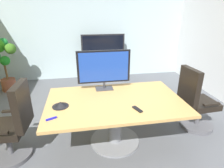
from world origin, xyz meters
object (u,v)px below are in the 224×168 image
office_chair_right (195,104)px  remote_control (137,109)px  office_chair_left (13,129)px  conference_phone (60,104)px  wall_display_unit (103,65)px  conference_table (115,111)px  tv_monitor (104,68)px  potted_plant (3,60)px

office_chair_right → remote_control: bearing=108.2°
office_chair_left → office_chair_right: same height
office_chair_right → conference_phone: 2.19m
wall_display_unit → remote_control: 3.15m
conference_table → tv_monitor: tv_monitor is taller
conference_table → wall_display_unit: wall_display_unit is taller
conference_phone → potted_plant: bearing=121.4°
office_chair_left → potted_plant: bearing=-157.1°
wall_display_unit → potted_plant: wall_display_unit is taller
wall_display_unit → office_chair_left: bearing=-119.0°
office_chair_right → potted_plant: (-3.70, 2.32, 0.33)m
potted_plant → conference_phone: (1.54, -2.52, -0.03)m
wall_display_unit → conference_phone: size_ratio=5.95×
office_chair_left → tv_monitor: tv_monitor is taller
wall_display_unit → conference_table: bearing=-94.0°
wall_display_unit → potted_plant: 2.54m
office_chair_right → tv_monitor: tv_monitor is taller
tv_monitor → potted_plant: (-2.20, 2.02, -0.29)m
office_chair_left → office_chair_right: bearing=97.7°
conference_table → conference_phone: size_ratio=8.80×
office_chair_left → wall_display_unit: wall_display_unit is taller
office_chair_right → tv_monitor: 1.65m
office_chair_right → potted_plant: 4.38m
potted_plant → office_chair_left: bearing=-70.5°
office_chair_right → conference_table: bearing=92.2°
tv_monitor → remote_control: 0.90m
office_chair_left → wall_display_unit: bearing=154.4°
office_chair_right → wall_display_unit: 2.93m
office_chair_right → remote_control: 1.29m
conference_table → wall_display_unit: size_ratio=1.48×
office_chair_right → wall_display_unit: size_ratio=0.83×
office_chair_left → conference_phone: size_ratio=4.95×
conference_table → potted_plant: potted_plant is taller
remote_control → potted_plant: bearing=112.1°
tv_monitor → remote_control: size_ratio=4.94×
office_chair_right → tv_monitor: (-1.50, 0.30, 0.62)m
office_chair_left → tv_monitor: 1.53m
office_chair_right → remote_control: size_ratio=6.41×
office_chair_left → conference_phone: (0.64, 0.01, 0.30)m
conference_phone → remote_control: bearing=-14.9°
conference_phone → wall_display_unit: bearing=71.6°
tv_monitor → conference_phone: 0.89m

